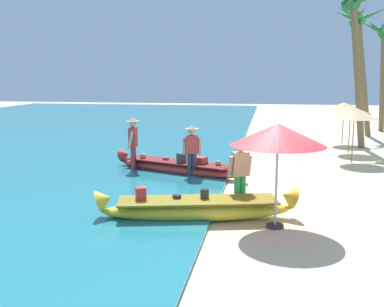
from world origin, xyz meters
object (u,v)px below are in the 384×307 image
patio_umbrella_large (278,135)px  palm_tree_mid_cluster (356,20)px  boat_yellow_foreground (197,208)px  person_vendor_assistant (133,141)px  boat_red_midground (178,167)px  palm_tree_leaning_seaward (384,41)px  palm_tree_tall_inland (359,35)px  person_tourist_customer (240,173)px  person_vendor_hatted (192,148)px

patio_umbrella_large → palm_tree_mid_cluster: (3.26, 11.16, 3.46)m
boat_yellow_foreground → person_vendor_assistant: 5.36m
boat_red_midground → palm_tree_leaning_seaward: (8.84, 12.83, 4.71)m
boat_yellow_foreground → palm_tree_tall_inland: palm_tree_tall_inland is taller
palm_tree_leaning_seaward → patio_umbrella_large: bearing=-108.6°
palm_tree_leaning_seaward → person_tourist_customer: bearing=-112.0°
boat_red_midground → person_tourist_customer: bearing=-59.1°
palm_tree_leaning_seaward → palm_tree_mid_cluster: bearing=-112.6°
boat_yellow_foreground → palm_tree_tall_inland: (5.82, 14.97, 4.85)m
boat_yellow_foreground → person_vendor_assistant: bearing=121.9°
person_vendor_hatted → patio_umbrella_large: bearing=-58.9°
person_tourist_customer → boat_yellow_foreground: bearing=-139.7°
palm_tree_mid_cluster → patio_umbrella_large: bearing=-106.3°
person_vendor_hatted → person_tourist_customer: (1.64, -3.10, -0.04)m
person_tourist_customer → palm_tree_leaning_seaward: (6.65, 16.48, 4.03)m
person_tourist_customer → palm_tree_tall_inland: size_ratio=0.25×
person_vendor_hatted → patio_umbrella_large: (2.43, -4.04, 0.97)m
boat_red_midground → palm_tree_leaning_seaward: bearing=55.4°
boat_red_midground → person_vendor_hatted: size_ratio=2.69×
person_tourist_customer → person_vendor_assistant: 5.26m
person_vendor_assistant → boat_yellow_foreground: bearing=-58.1°
boat_yellow_foreground → patio_umbrella_large: (1.66, -0.21, 1.66)m
boat_yellow_foreground → palm_tree_mid_cluster: palm_tree_mid_cluster is taller
boat_yellow_foreground → person_vendor_hatted: 3.97m
palm_tree_mid_cluster → person_tourist_customer: bearing=-111.6°
person_vendor_hatted → palm_tree_leaning_seaward: size_ratio=0.27×
person_vendor_hatted → palm_tree_mid_cluster: palm_tree_mid_cluster is taller
person_vendor_assistant → patio_umbrella_large: (4.47, -4.71, 0.89)m
person_vendor_assistant → palm_tree_mid_cluster: 10.97m
boat_yellow_foreground → palm_tree_tall_inland: 16.78m
person_vendor_hatted → person_vendor_assistant: person_vendor_assistant is taller
patio_umbrella_large → palm_tree_tall_inland: (4.16, 15.18, 3.18)m
boat_yellow_foreground → palm_tree_tall_inland: size_ratio=0.67×
person_vendor_assistant → palm_tree_tall_inland: palm_tree_tall_inland is taller
person_vendor_assistant → palm_tree_mid_cluster: size_ratio=0.27×
person_vendor_assistant → palm_tree_leaning_seaward: bearing=50.9°
boat_red_midground → patio_umbrella_large: size_ratio=2.08×
boat_red_midground → palm_tree_tall_inland: bearing=56.0°
person_tourist_customer → boat_red_midground: bearing=120.9°
person_vendor_assistant → palm_tree_leaning_seaward: size_ratio=0.29×
patio_umbrella_large → boat_yellow_foreground: bearing=173.0°
person_vendor_hatted → boat_red_midground: bearing=134.8°
person_vendor_hatted → palm_tree_leaning_seaward: (8.29, 13.38, 3.99)m
patio_umbrella_large → palm_tree_tall_inland: 16.06m
boat_red_midground → person_tourist_customer: size_ratio=2.75×
boat_yellow_foreground → person_vendor_hatted: bearing=101.4°
boat_red_midground → boat_yellow_foreground: bearing=-73.3°
person_vendor_hatted → person_vendor_assistant: size_ratio=0.93×
boat_red_midground → palm_tree_tall_inland: palm_tree_tall_inland is taller
boat_yellow_foreground → palm_tree_leaning_seaward: 19.36m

